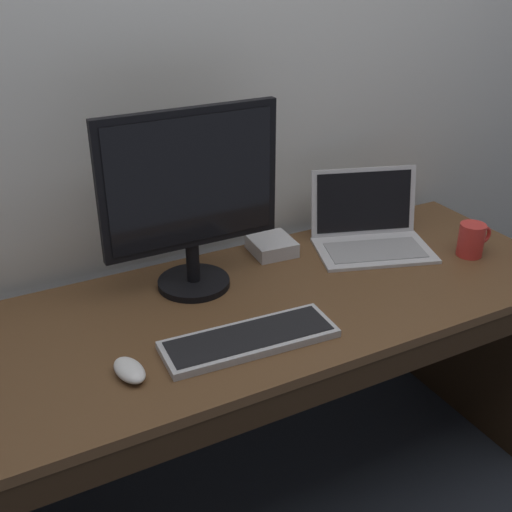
# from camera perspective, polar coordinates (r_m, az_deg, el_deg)

# --- Properties ---
(ground_plane) EXTENTS (14.00, 14.00, 0.00)m
(ground_plane) POSITION_cam_1_polar(r_m,az_deg,el_deg) (2.19, 1.81, -20.23)
(ground_plane) COLOR #2D333D
(back_wall) EXTENTS (5.20, 0.04, 2.86)m
(back_wall) POSITION_cam_1_polar(r_m,az_deg,el_deg) (1.86, -4.06, 21.41)
(back_wall) COLOR silver
(back_wall) RESTS_ON ground
(desk) EXTENTS (1.69, 0.66, 0.73)m
(desk) POSITION_cam_1_polar(r_m,az_deg,el_deg) (1.85, 2.22, -9.85)
(desk) COLOR brown
(desk) RESTS_ON ground
(laptop_silver) EXTENTS (0.41, 0.36, 0.22)m
(laptop_silver) POSITION_cam_1_polar(r_m,az_deg,el_deg) (2.02, 10.15, 2.37)
(laptop_silver) COLOR silver
(laptop_silver) RESTS_ON desk
(external_monitor) EXTENTS (0.49, 0.20, 0.50)m
(external_monitor) POSITION_cam_1_polar(r_m,az_deg,el_deg) (1.66, -5.85, 5.33)
(external_monitor) COLOR black
(external_monitor) RESTS_ON desk
(wired_keyboard) EXTENTS (0.43, 0.17, 0.02)m
(wired_keyboard) POSITION_cam_1_polar(r_m,az_deg,el_deg) (1.54, -0.58, -7.45)
(wired_keyboard) COLOR #BCBCC1
(wired_keyboard) RESTS_ON desk
(computer_mouse) EXTENTS (0.07, 0.11, 0.03)m
(computer_mouse) POSITION_cam_1_polar(r_m,az_deg,el_deg) (1.46, -11.29, -10.02)
(computer_mouse) COLOR white
(computer_mouse) RESTS_ON desk
(external_drive_box) EXTENTS (0.14, 0.14, 0.04)m
(external_drive_box) POSITION_cam_1_polar(r_m,az_deg,el_deg) (1.96, 1.42, 0.93)
(external_drive_box) COLOR silver
(external_drive_box) RESTS_ON desk
(coffee_mug) EXTENTS (0.12, 0.08, 0.10)m
(coffee_mug) POSITION_cam_1_polar(r_m,az_deg,el_deg) (2.04, 18.80, 1.41)
(coffee_mug) COLOR red
(coffee_mug) RESTS_ON desk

